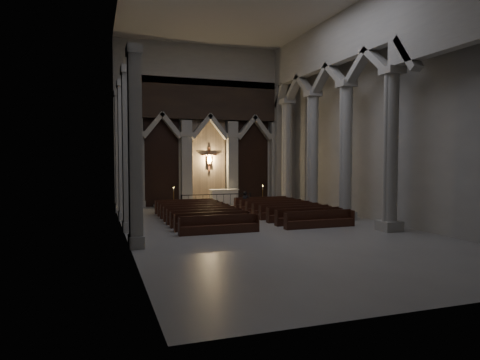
{
  "coord_description": "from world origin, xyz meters",
  "views": [
    {
      "loc": [
        -8.26,
        -20.04,
        3.62
      ],
      "look_at": [
        -0.46,
        3.0,
        2.35
      ],
      "focal_mm": 32.0,
      "sensor_mm": 36.0,
      "label": 1
    }
  ],
  "objects_px": {
    "candle_stand_left": "(174,204)",
    "worshipper": "(245,202)",
    "candle_stand_right": "(263,201)",
    "altar_rail": "(217,198)",
    "pews": "(244,214)",
    "altar": "(224,196)"
  },
  "relations": [
    {
      "from": "altar_rail",
      "to": "pews",
      "type": "height_order",
      "value": "altar_rail"
    },
    {
      "from": "candle_stand_left",
      "to": "candle_stand_right",
      "type": "xyz_separation_m",
      "value": [
        6.44,
        -0.54,
        -0.0
      ]
    },
    {
      "from": "pews",
      "to": "candle_stand_left",
      "type": "bearing_deg",
      "value": 117.95
    },
    {
      "from": "altar_rail",
      "to": "pews",
      "type": "xyz_separation_m",
      "value": [
        -0.0,
        -6.02,
        -0.4
      ]
    },
    {
      "from": "altar_rail",
      "to": "worshipper",
      "type": "height_order",
      "value": "worshipper"
    },
    {
      "from": "altar_rail",
      "to": "worshipper",
      "type": "distance_m",
      "value": 3.06
    },
    {
      "from": "pews",
      "to": "worshipper",
      "type": "height_order",
      "value": "worshipper"
    },
    {
      "from": "altar_rail",
      "to": "worshipper",
      "type": "xyz_separation_m",
      "value": [
        1.2,
        -2.82,
        0.0
      ]
    },
    {
      "from": "altar_rail",
      "to": "candle_stand_right",
      "type": "height_order",
      "value": "candle_stand_right"
    },
    {
      "from": "candle_stand_right",
      "to": "pews",
      "type": "distance_m",
      "value": 6.31
    },
    {
      "from": "candle_stand_left",
      "to": "pews",
      "type": "distance_m",
      "value": 6.69
    },
    {
      "from": "altar_rail",
      "to": "candle_stand_right",
      "type": "relative_size",
      "value": 3.32
    },
    {
      "from": "altar_rail",
      "to": "worshipper",
      "type": "bearing_deg",
      "value": -66.91
    },
    {
      "from": "candle_stand_left",
      "to": "worshipper",
      "type": "xyz_separation_m",
      "value": [
        4.34,
        -2.71,
        0.25
      ]
    },
    {
      "from": "candle_stand_right",
      "to": "candle_stand_left",
      "type": "bearing_deg",
      "value": 175.19
    },
    {
      "from": "candle_stand_right",
      "to": "worshipper",
      "type": "distance_m",
      "value": 3.03
    },
    {
      "from": "pews",
      "to": "candle_stand_right",
      "type": "bearing_deg",
      "value": 58.39
    },
    {
      "from": "altar_rail",
      "to": "pews",
      "type": "relative_size",
      "value": 0.56
    },
    {
      "from": "altar",
      "to": "altar_rail",
      "type": "distance_m",
      "value": 1.4
    },
    {
      "from": "altar",
      "to": "candle_stand_right",
      "type": "xyz_separation_m",
      "value": [
        2.45,
        -1.75,
        -0.27
      ]
    },
    {
      "from": "altar",
      "to": "candle_stand_left",
      "type": "relative_size",
      "value": 1.37
    },
    {
      "from": "altar",
      "to": "pews",
      "type": "height_order",
      "value": "altar"
    }
  ]
}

